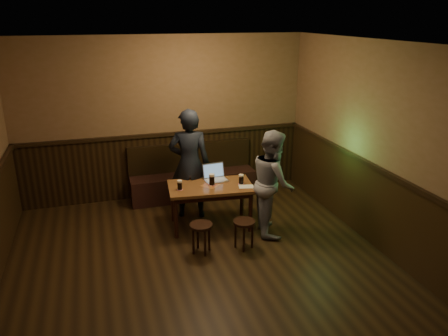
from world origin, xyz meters
TOP-DOWN VIEW (x-y plane):
  - room at (0.00, 0.22)m, footprint 5.04×6.04m
  - bench at (0.42, 2.75)m, footprint 2.20×0.50m
  - pub_table at (0.42, 1.52)m, footprint 1.32×0.85m
  - stool_left at (0.08, 0.79)m, footprint 0.37×0.37m
  - stool_right at (0.68, 0.74)m, footprint 0.39×0.39m
  - pint_left at (-0.06, 1.49)m, footprint 0.09×0.09m
  - pint_mid at (0.44, 1.54)m, footprint 0.11×0.11m
  - pint_right at (0.88, 1.44)m, footprint 0.10×0.10m
  - laptop at (0.55, 1.74)m, footprint 0.37×0.31m
  - menu at (0.91, 1.32)m, footprint 0.25×0.20m
  - person_suit at (0.20, 1.99)m, footprint 0.73×0.57m
  - person_grey at (1.25, 1.11)m, footprint 0.74×0.87m

SIDE VIEW (x-z plane):
  - bench at x=0.42m, z-range -0.16..0.79m
  - stool_right at x=0.68m, z-range 0.12..0.54m
  - stool_left at x=0.08m, z-range 0.13..0.55m
  - pub_table at x=0.42m, z-range 0.25..0.92m
  - menu at x=0.91m, z-range 0.67..0.68m
  - laptop at x=0.55m, z-range 0.61..0.86m
  - pint_left at x=-0.06m, z-range 0.67..0.82m
  - pint_right at x=0.88m, z-range 0.67..0.83m
  - pint_mid at x=0.44m, z-range 0.67..0.85m
  - person_grey at x=1.25m, z-range 0.00..1.56m
  - person_suit at x=0.20m, z-range 0.00..1.76m
  - room at x=0.00m, z-range -0.22..2.62m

